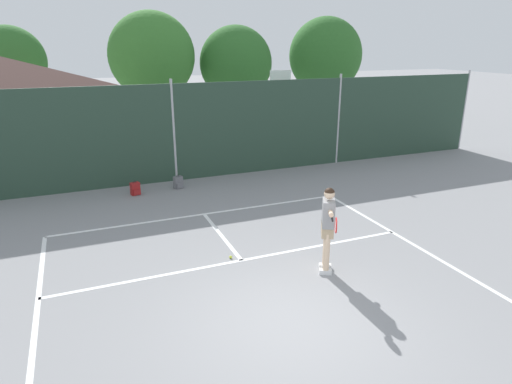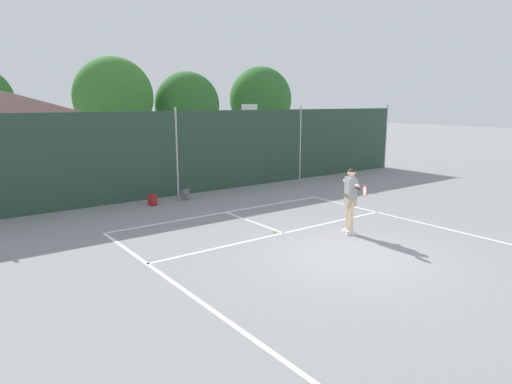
{
  "view_description": "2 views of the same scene",
  "coord_description": "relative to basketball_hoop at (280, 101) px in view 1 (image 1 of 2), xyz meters",
  "views": [
    {
      "loc": [
        -3.04,
        -5.8,
        4.59
      ],
      "look_at": [
        0.89,
        3.81,
        1.07
      ],
      "focal_mm": 31.04,
      "sensor_mm": 36.0,
      "label": 1
    },
    {
      "loc": [
        -7.86,
        -6.76,
        3.64
      ],
      "look_at": [
        -0.74,
        2.79,
        1.23
      ],
      "focal_mm": 31.15,
      "sensor_mm": 36.0,
      "label": 2
    }
  ],
  "objects": [
    {
      "name": "tennis_ball",
      "position": [
        -4.96,
        -8.1,
        -2.28
      ],
      "size": [
        0.07,
        0.07,
        0.07
      ],
      "primitive_type": "sphere",
      "color": "#CCE033",
      "rests_on": "ground"
    },
    {
      "name": "backpack_red",
      "position": [
        -6.32,
        -2.82,
        -2.12
      ],
      "size": [
        0.32,
        0.3,
        0.46
      ],
      "color": "maroon",
      "rests_on": "ground"
    },
    {
      "name": "basketball_hoop",
      "position": [
        0.0,
        0.0,
        0.0
      ],
      "size": [
        0.9,
        0.67,
        3.55
      ],
      "color": "yellow",
      "rests_on": "ground"
    },
    {
      "name": "tennis_player",
      "position": [
        -3.3,
        -9.41,
        -1.2
      ],
      "size": [
        0.64,
        1.34,
        1.85
      ],
      "color": "silver",
      "rests_on": "ground"
    },
    {
      "name": "ground_plane",
      "position": [
        -4.77,
        -10.76,
        -2.31
      ],
      "size": [
        120.0,
        120.0,
        0.0
      ],
      "primitive_type": "plane",
      "color": "gray"
    },
    {
      "name": "treeline_backdrop",
      "position": [
        -3.78,
        8.23,
        1.49
      ],
      "size": [
        27.42,
        4.12,
        6.21
      ],
      "color": "brown",
      "rests_on": "ground"
    },
    {
      "name": "chainlink_fence",
      "position": [
        -4.77,
        -1.76,
        -0.65
      ],
      "size": [
        26.09,
        0.09,
        3.47
      ],
      "color": "#284233",
      "rests_on": "ground"
    },
    {
      "name": "court_markings",
      "position": [
        -4.77,
        -10.11,
        -2.31
      ],
      "size": [
        8.3,
        11.1,
        0.01
      ],
      "color": "white",
      "rests_on": "ground"
    },
    {
      "name": "backpack_grey",
      "position": [
        -4.91,
        -2.66,
        -2.12
      ],
      "size": [
        0.32,
        0.3,
        0.46
      ],
      "color": "slate",
      "rests_on": "ground"
    }
  ]
}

